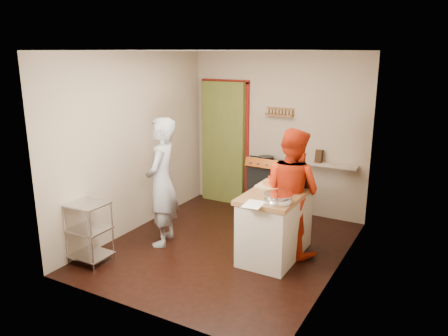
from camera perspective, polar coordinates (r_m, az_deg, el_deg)
The scene contains 10 objects.
floor at distance 6.07m, azimuth 0.14°, elevation -10.27°, with size 3.50×3.50×0.00m, color black.
back_wall at distance 7.50m, azimuth 2.45°, elevation 3.79°, with size 3.00×0.44×2.60m.
left_wall at distance 6.48m, azimuth -11.57°, elevation 3.21°, with size 0.04×3.50×2.60m, color gray.
right_wall at distance 5.10m, azimuth 15.06°, elevation -0.17°, with size 0.04×3.50×2.60m, color gray.
ceiling at distance 5.48m, azimuth 0.16°, elevation 15.22°, with size 3.00×3.50×0.02m, color white.
stove at distance 7.08m, azimuth 6.07°, elevation -2.68°, with size 0.60×0.63×1.00m.
wire_shelving at distance 5.75m, azimuth -17.22°, elevation -7.69°, with size 0.48×0.40×0.80m.
island at distance 5.69m, azimuth 6.77°, elevation -7.04°, with size 0.69×1.30×1.18m.
person_stripe at distance 5.95m, azimuth -8.14°, elevation -1.87°, with size 0.64×0.42×1.76m, color silver.
person_red at distance 5.73m, azimuth 8.82°, elevation -3.03°, with size 0.81×0.63×1.66m, color #B9280C.
Camera 1 is at (2.65, -4.80, 2.59)m, focal length 35.00 mm.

